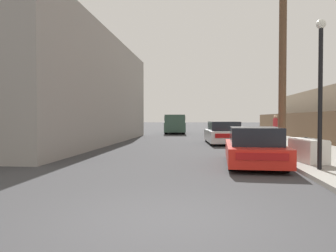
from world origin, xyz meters
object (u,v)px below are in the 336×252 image
object	(u,v)px
parked_sports_car_red	(254,148)
pedestrian	(275,126)
street_lamp	(320,82)
car_parked_mid	(223,133)
pickup_truck	(175,124)
discarded_fridge	(308,150)
utility_pole	(283,45)

from	to	relation	value
parked_sports_car_red	pedestrian	world-z (taller)	pedestrian
pedestrian	street_lamp	bearing A→B (deg)	-97.73
car_parked_mid	pickup_truck	bearing A→B (deg)	103.32
discarded_fridge	street_lamp	size ratio (longest dim) A/B	0.44
car_parked_mid	utility_pole	xyz separation A→B (m)	(2.07, -5.78, 3.98)
street_lamp	utility_pole	bearing A→B (deg)	89.22
pickup_truck	street_lamp	bearing A→B (deg)	99.98
utility_pole	pedestrian	distance (m)	11.18
parked_sports_car_red	pedestrian	distance (m)	13.96
pedestrian	discarded_fridge	bearing A→B (deg)	-97.85
discarded_fridge	parked_sports_car_red	bearing A→B (deg)	177.88
utility_pole	street_lamp	bearing A→B (deg)	-90.78
discarded_fridge	pickup_truck	world-z (taller)	pickup_truck
discarded_fridge	pedestrian	xyz separation A→B (m)	(1.84, 13.34, 0.47)
street_lamp	pedestrian	xyz separation A→B (m)	(2.03, 14.98, -1.60)
pickup_truck	pedestrian	distance (m)	11.06
discarded_fridge	parked_sports_car_red	distance (m)	1.76
parked_sports_car_red	utility_pole	xyz separation A→B (m)	(1.62, 3.11, 4.03)
discarded_fridge	street_lamp	world-z (taller)	street_lamp
parked_sports_car_red	street_lamp	world-z (taller)	street_lamp
parked_sports_car_red	pedestrian	xyz separation A→B (m)	(3.59, 13.49, 0.39)
street_lamp	pedestrian	size ratio (longest dim) A/B	2.52
pickup_truck	parked_sports_car_red	bearing A→B (deg)	96.99
parked_sports_car_red	street_lamp	bearing A→B (deg)	-40.77
pickup_truck	street_lamp	xyz separation A→B (m)	(5.95, -22.63, 1.64)
discarded_fridge	pickup_truck	xyz separation A→B (m)	(-6.14, 20.99, 0.43)
utility_pole	pedestrian	world-z (taller)	utility_pole
pickup_truck	street_lamp	world-z (taller)	street_lamp
pedestrian	pickup_truck	bearing A→B (deg)	136.21
car_parked_mid	pedestrian	size ratio (longest dim) A/B	2.74
discarded_fridge	pedestrian	bearing A→B (deg)	75.07
car_parked_mid	pickup_truck	xyz separation A→B (m)	(-3.94, 12.25, 0.30)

